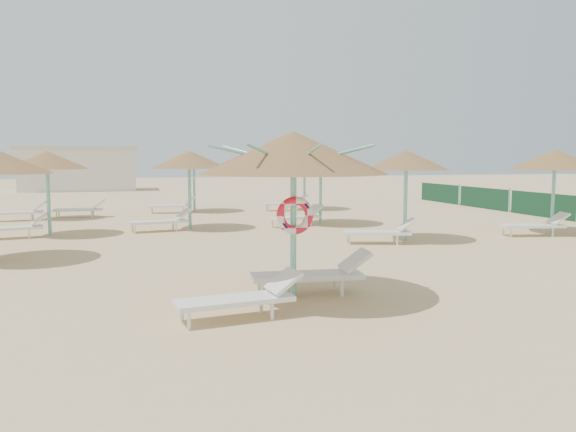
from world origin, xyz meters
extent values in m
plane|color=tan|center=(0.00, 0.00, 0.00)|extent=(120.00, 120.00, 0.00)
cylinder|color=#6FC0B4|center=(0.25, -0.13, 1.22)|extent=(0.11, 0.11, 2.44)
cone|color=olive|center=(0.25, -0.13, 2.55)|extent=(3.25, 3.25, 0.73)
cylinder|color=#6FC0B4|center=(0.25, -0.13, 2.29)|extent=(0.20, 0.20, 0.12)
cylinder|color=#6FC0B4|center=(1.00, -0.13, 2.50)|extent=(1.47, 0.04, 0.37)
cylinder|color=#6FC0B4|center=(0.78, 0.40, 2.50)|extent=(1.07, 1.07, 0.37)
cylinder|color=#6FC0B4|center=(0.25, 0.62, 2.50)|extent=(0.04, 1.47, 0.37)
cylinder|color=#6FC0B4|center=(-0.27, 0.40, 2.50)|extent=(1.07, 1.07, 0.37)
cylinder|color=#6FC0B4|center=(-0.49, -0.13, 2.50)|extent=(1.47, 0.04, 0.37)
cylinder|color=#6FC0B4|center=(-0.27, -0.66, 2.50)|extent=(1.07, 1.07, 0.37)
cylinder|color=#6FC0B4|center=(0.25, -0.88, 2.50)|extent=(0.04, 1.47, 0.37)
cylinder|color=#6FC0B4|center=(0.78, -0.66, 2.50)|extent=(1.07, 1.07, 0.37)
torus|color=red|center=(0.25, -0.23, 1.47)|extent=(0.66, 0.15, 0.66)
cylinder|color=white|center=(-1.71, -1.49, 0.13)|extent=(0.06, 0.06, 0.27)
cylinder|color=white|center=(-1.76, -1.02, 0.13)|extent=(0.06, 0.06, 0.27)
cylinder|color=white|center=(-0.44, -1.33, 0.13)|extent=(0.06, 0.06, 0.27)
cylinder|color=white|center=(-0.49, -0.86, 0.13)|extent=(0.06, 0.06, 0.27)
cube|color=white|center=(-0.98, -1.16, 0.30)|extent=(1.86, 0.80, 0.08)
cube|color=white|center=(-0.18, -1.06, 0.53)|extent=(0.53, 0.62, 0.35)
cylinder|color=white|center=(-0.29, -0.11, 0.15)|extent=(0.06, 0.06, 0.30)
cylinder|color=white|center=(-0.24, 0.41, 0.15)|extent=(0.06, 0.06, 0.30)
cylinder|color=white|center=(1.12, -0.25, 0.15)|extent=(0.06, 0.06, 0.30)
cylinder|color=white|center=(1.18, 0.27, 0.15)|extent=(0.06, 0.06, 0.30)
cube|color=white|center=(0.57, 0.07, 0.34)|extent=(2.06, 0.84, 0.08)
cube|color=white|center=(1.46, -0.02, 0.59)|extent=(0.57, 0.68, 0.38)
cylinder|color=#6FC0B4|center=(-4.93, 9.57, 1.15)|extent=(0.11, 0.11, 2.30)
cone|color=olive|center=(-4.93, 9.57, 2.38)|extent=(2.50, 2.50, 0.56)
cylinder|color=#6FC0B4|center=(-4.93, 9.57, 2.15)|extent=(0.20, 0.20, 0.12)
cylinder|color=white|center=(-5.44, 9.01, 0.14)|extent=(0.06, 0.06, 0.28)
cylinder|color=white|center=(-5.52, 9.50, 0.14)|extent=(0.06, 0.06, 0.28)
cube|color=white|center=(-6.03, 9.17, 0.32)|extent=(1.97, 0.91, 0.08)
cube|color=white|center=(-5.19, 9.30, 0.56)|extent=(0.57, 0.67, 0.36)
cylinder|color=#6FC0B4|center=(-5.62, 14.72, 1.15)|extent=(0.11, 0.11, 2.30)
cone|color=olive|center=(-5.62, 14.72, 2.38)|extent=(2.39, 2.39, 0.54)
cylinder|color=#6FC0B4|center=(-5.62, 14.72, 2.15)|extent=(0.20, 0.20, 0.12)
cylinder|color=white|center=(-6.15, 14.11, 0.14)|extent=(0.06, 0.06, 0.28)
cylinder|color=white|center=(-6.19, 14.61, 0.14)|extent=(0.06, 0.06, 0.28)
cube|color=white|center=(-6.72, 14.32, 0.32)|extent=(1.94, 0.74, 0.08)
cube|color=white|center=(-5.87, 14.38, 0.56)|extent=(0.52, 0.63, 0.36)
cylinder|color=white|center=(-5.33, 14.83, 0.14)|extent=(0.06, 0.06, 0.28)
cylinder|color=white|center=(-5.30, 15.32, 0.14)|extent=(0.06, 0.06, 0.28)
cylinder|color=white|center=(-3.99, 14.74, 0.14)|extent=(0.06, 0.06, 0.28)
cylinder|color=white|center=(-3.95, 15.24, 0.14)|extent=(0.06, 0.06, 0.28)
cube|color=white|center=(-4.52, 15.02, 0.32)|extent=(1.94, 0.74, 0.08)
cube|color=white|center=(-3.67, 14.97, 0.56)|extent=(0.52, 0.63, 0.36)
cylinder|color=#6FC0B4|center=(-0.48, 10.05, 1.15)|extent=(0.11, 0.11, 2.30)
cone|color=olive|center=(-0.48, 10.05, 2.39)|extent=(2.62, 2.62, 0.59)
cylinder|color=#6FC0B4|center=(-0.48, 10.05, 2.15)|extent=(0.20, 0.20, 0.12)
cylinder|color=white|center=(-2.33, 9.28, 0.14)|extent=(0.06, 0.06, 0.28)
cylinder|color=white|center=(-2.41, 9.78, 0.14)|extent=(0.06, 0.06, 0.28)
cylinder|color=white|center=(-1.00, 9.48, 0.14)|extent=(0.06, 0.06, 0.28)
cylinder|color=white|center=(-1.07, 9.98, 0.14)|extent=(0.06, 0.06, 0.28)
cube|color=white|center=(-1.58, 9.65, 0.32)|extent=(1.97, 0.90, 0.08)
cube|color=white|center=(-0.74, 9.77, 0.56)|extent=(0.57, 0.67, 0.36)
cylinder|color=#6FC0B4|center=(0.37, 16.24, 1.15)|extent=(0.11, 0.11, 2.30)
cone|color=olive|center=(0.37, 16.24, 2.39)|extent=(2.63, 2.63, 0.59)
cylinder|color=#6FC0B4|center=(0.37, 16.24, 2.15)|extent=(0.20, 0.20, 0.12)
cylinder|color=white|center=(-1.55, 15.68, 0.14)|extent=(0.06, 0.06, 0.28)
cylinder|color=white|center=(-1.50, 16.17, 0.14)|extent=(0.06, 0.06, 0.28)
cylinder|color=white|center=(-0.21, 15.53, 0.14)|extent=(0.06, 0.06, 0.28)
cylinder|color=white|center=(-0.16, 16.03, 0.14)|extent=(0.06, 0.06, 0.28)
cube|color=white|center=(-0.73, 15.84, 0.32)|extent=(1.96, 0.82, 0.08)
cube|color=white|center=(0.11, 15.75, 0.56)|extent=(0.55, 0.65, 0.36)
cylinder|color=#6FC0B4|center=(5.42, 5.61, 1.15)|extent=(0.11, 0.11, 2.30)
cone|color=olive|center=(5.42, 5.61, 2.38)|extent=(2.52, 2.52, 0.57)
cylinder|color=#6FC0B4|center=(5.42, 5.61, 2.15)|extent=(0.20, 0.20, 0.12)
cylinder|color=white|center=(3.48, 5.21, 0.14)|extent=(0.06, 0.06, 0.28)
cylinder|color=white|center=(3.63, 5.69, 0.14)|extent=(0.06, 0.06, 0.28)
cylinder|color=white|center=(4.77, 4.81, 0.14)|extent=(0.06, 0.06, 0.28)
cylinder|color=white|center=(4.91, 5.28, 0.14)|extent=(0.06, 0.06, 0.28)
cube|color=white|center=(4.32, 5.21, 0.32)|extent=(2.00, 1.16, 0.08)
cube|color=white|center=(5.13, 4.96, 0.56)|extent=(0.64, 0.72, 0.36)
cylinder|color=#6FC0B4|center=(4.31, 10.10, 1.15)|extent=(0.11, 0.11, 2.30)
cone|color=olive|center=(4.31, 10.10, 2.40)|extent=(2.88, 2.88, 0.65)
cylinder|color=#6FC0B4|center=(4.31, 10.10, 2.15)|extent=(0.20, 0.20, 0.12)
cylinder|color=white|center=(2.53, 9.21, 0.14)|extent=(0.06, 0.06, 0.28)
cylinder|color=white|center=(2.37, 9.68, 0.14)|extent=(0.06, 0.06, 0.28)
cylinder|color=white|center=(3.81, 9.64, 0.14)|extent=(0.06, 0.06, 0.28)
cylinder|color=white|center=(3.65, 10.11, 0.14)|extent=(0.06, 0.06, 0.28)
cube|color=white|center=(3.21, 9.70, 0.32)|extent=(2.00, 1.19, 0.08)
cube|color=white|center=(4.01, 9.97, 0.56)|extent=(0.65, 0.72, 0.36)
cylinder|color=#6FC0B4|center=(5.53, 15.96, 1.15)|extent=(0.11, 0.11, 2.30)
cone|color=olive|center=(5.53, 15.96, 2.39)|extent=(2.59, 2.59, 0.58)
cylinder|color=#6FC0B4|center=(5.53, 15.96, 2.15)|extent=(0.20, 0.20, 0.12)
cylinder|color=white|center=(3.62, 15.38, 0.14)|extent=(0.06, 0.06, 0.28)
cylinder|color=white|center=(3.66, 15.87, 0.14)|extent=(0.06, 0.06, 0.28)
cylinder|color=white|center=(4.96, 15.27, 0.14)|extent=(0.06, 0.06, 0.28)
cylinder|color=white|center=(5.00, 15.77, 0.14)|extent=(0.06, 0.06, 0.28)
cube|color=white|center=(4.43, 15.56, 0.32)|extent=(1.94, 0.77, 0.08)
cube|color=white|center=(5.28, 15.50, 0.56)|extent=(0.53, 0.64, 0.36)
cylinder|color=#6FC0B4|center=(10.78, 5.72, 1.15)|extent=(0.11, 0.11, 2.30)
cone|color=olive|center=(10.78, 5.72, 2.40)|extent=(2.86, 2.86, 0.64)
cylinder|color=#6FC0B4|center=(10.78, 5.72, 2.15)|extent=(0.20, 0.20, 0.12)
cylinder|color=white|center=(8.85, 5.24, 0.14)|extent=(0.06, 0.06, 0.28)
cylinder|color=white|center=(8.95, 5.73, 0.14)|extent=(0.06, 0.06, 0.28)
cylinder|color=white|center=(10.17, 4.97, 0.14)|extent=(0.06, 0.06, 0.28)
cylinder|color=white|center=(10.27, 5.45, 0.14)|extent=(0.06, 0.06, 0.28)
cube|color=white|center=(9.68, 5.32, 0.32)|extent=(1.99, 1.00, 0.08)
cube|color=white|center=(10.52, 5.15, 0.56)|extent=(0.60, 0.69, 0.36)
cube|color=silver|center=(-6.00, 35.00, 1.50)|extent=(8.00, 4.00, 3.00)
cube|color=beige|center=(-6.00, 35.00, 3.12)|extent=(8.40, 4.40, 0.25)
cube|color=#184928|center=(14.00, 10.00, 0.50)|extent=(0.08, 3.80, 1.00)
cube|color=#184928|center=(14.00, 14.00, 0.50)|extent=(0.08, 3.80, 1.00)
cylinder|color=#6FC0B4|center=(14.00, 12.10, 0.55)|extent=(0.08, 0.08, 1.10)
cube|color=#184928|center=(14.00, 18.00, 0.50)|extent=(0.08, 3.80, 1.00)
cylinder|color=#6FC0B4|center=(14.00, 16.10, 0.55)|extent=(0.08, 0.08, 1.10)
camera|label=1|loc=(-2.47, -9.41, 2.47)|focal=35.00mm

